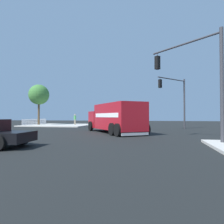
{
  "coord_description": "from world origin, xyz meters",
  "views": [
    {
      "loc": [
        19.89,
        4.08,
        1.54
      ],
      "look_at": [
        1.25,
        -0.05,
        1.94
      ],
      "focal_mm": 32.9,
      "sensor_mm": 36.0,
      "label": 1
    }
  ],
  "objects": [
    {
      "name": "ground_plane",
      "position": [
        0.0,
        0.0,
        0.0
      ],
      "size": [
        100.0,
        100.0,
        0.0
      ],
      "primitive_type": "plane",
      "color": "black"
    },
    {
      "name": "sidewalk_corner_near",
      "position": [
        -11.67,
        -11.67,
        0.07
      ],
      "size": [
        10.04,
        10.04,
        0.14
      ],
      "primitive_type": "cube",
      "color": "beige",
      "rests_on": "ground"
    },
    {
      "name": "delivery_truck",
      "position": [
        1.32,
        0.23,
        1.42
      ],
      "size": [
        8.16,
        6.9,
        2.67
      ],
      "color": "#AD141E",
      "rests_on": "ground"
    },
    {
      "name": "traffic_light_primary",
      "position": [
        -5.96,
        6.36,
        4.11
      ],
      "size": [
        3.73,
        3.37,
        6.19
      ],
      "color": "#38383D",
      "rests_on": "ground"
    },
    {
      "name": "traffic_light_secondary",
      "position": [
        6.76,
        6.34,
        4.29
      ],
      "size": [
        3.4,
        3.8,
        6.25
      ],
      "color": "#38383D",
      "rests_on": "sidewalk_corner_far"
    },
    {
      "name": "sedan_maroon",
      "position": [
        -9.75,
        -2.92,
        0.63
      ],
      "size": [
        2.33,
        4.44,
        1.31
      ],
      "color": "maroon",
      "rests_on": "ground"
    },
    {
      "name": "pedestrian_near_corner",
      "position": [
        -12.52,
        -9.5,
        1.14
      ],
      "size": [
        0.33,
        0.5,
        1.75
      ],
      "color": "gray",
      "rests_on": "sidewalk_corner_near"
    },
    {
      "name": "picket_fence_run",
      "position": [
        -11.67,
        -16.44,
        0.62
      ],
      "size": [
        7.12,
        0.05,
        0.95
      ],
      "color": "silver",
      "rests_on": "sidewalk_corner_near"
    },
    {
      "name": "shade_tree_near",
      "position": [
        -11.11,
        -15.42,
        5.16
      ],
      "size": [
        3.38,
        3.38,
        6.75
      ],
      "color": "brown",
      "rests_on": "sidewalk_corner_near"
    }
  ]
}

